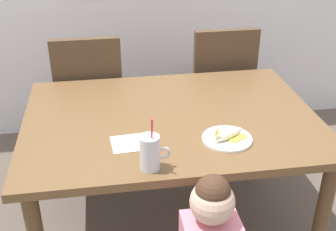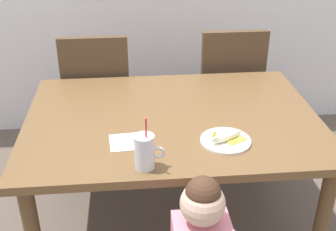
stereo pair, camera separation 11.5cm
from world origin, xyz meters
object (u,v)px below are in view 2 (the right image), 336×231
dining_chair_right (228,85)px  peeled_banana (227,136)px  dining_chair_left (98,93)px  paper_napkin (126,142)px  milk_cup (145,154)px  dining_table (172,130)px  snack_plate (226,141)px

dining_chair_right → peeled_banana: dining_chair_right is taller
dining_chair_left → paper_napkin: 0.98m
milk_cup → peeled_banana: bearing=23.2°
dining_table → dining_chair_left: bearing=120.6°
milk_cup → snack_plate: size_ratio=1.09×
dining_table → paper_napkin: paper_napkin is taller
dining_chair_left → snack_plate: size_ratio=4.17×
snack_plate → dining_chair_right: bearing=76.4°
peeled_banana → dining_chair_left: bearing=123.0°
dining_table → snack_plate: 0.36m
dining_table → snack_plate: bearing=-51.7°
dining_chair_right → dining_chair_left: bearing=2.3°
snack_plate → peeled_banana: (0.00, -0.00, 0.03)m
dining_chair_left → dining_chair_right: same height
dining_chair_left → milk_cup: 1.20m
dining_table → snack_plate: size_ratio=6.41×
dining_chair_left → peeled_banana: size_ratio=5.47×
dining_table → peeled_banana: (0.22, -0.28, 0.12)m
snack_plate → peeled_banana: size_ratio=1.31×
dining_table → dining_chair_left: size_ratio=1.54×
snack_plate → peeled_banana: 0.03m
dining_table → milk_cup: 0.49m
snack_plate → peeled_banana: peeled_banana is taller
dining_chair_right → milk_cup: (-0.62, -1.18, 0.25)m
dining_table → paper_napkin: 0.34m
dining_chair_left → paper_napkin: (0.19, -0.95, 0.18)m
peeled_banana → paper_napkin: (-0.45, 0.04, -0.03)m
dining_table → milk_cup: (-0.16, -0.44, 0.15)m
dining_table → dining_chair_right: bearing=58.2°
milk_cup → snack_plate: bearing=23.9°
snack_plate → paper_napkin: (-0.45, 0.04, -0.00)m
milk_cup → dining_table: bearing=70.1°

